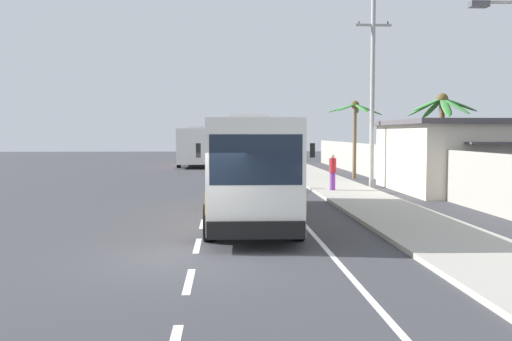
{
  "coord_description": "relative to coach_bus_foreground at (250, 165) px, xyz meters",
  "views": [
    {
      "loc": [
        0.72,
        -13.13,
        2.98
      ],
      "look_at": [
        1.81,
        6.41,
        1.7
      ],
      "focal_mm": 40.12,
      "sensor_mm": 36.0,
      "label": 1
    }
  ],
  "objects": [
    {
      "name": "ground_plane",
      "position": [
        -1.61,
        -6.43,
        -1.9
      ],
      "size": [
        160.0,
        160.0,
        0.0
      ],
      "primitive_type": "plane",
      "color": "#3A3A3F"
    },
    {
      "name": "motorcycle_beside_bus",
      "position": [
        1.94,
        9.76,
        -1.26
      ],
      "size": [
        0.56,
        1.96,
        1.56
      ],
      "color": "black",
      "rests_on": "ground"
    },
    {
      "name": "coach_bus_foreground",
      "position": [
        0.0,
        0.0,
        0.0
      ],
      "size": [
        3.05,
        11.25,
        3.65
      ],
      "color": "silver",
      "rests_on": "ground"
    },
    {
      "name": "roadside_building",
      "position": [
        13.53,
        9.08,
        -0.06
      ],
      "size": [
        11.8,
        9.27,
        3.65
      ],
      "color": "beige",
      "rests_on": "ground"
    },
    {
      "name": "pedestrian_near_kerb",
      "position": [
        4.51,
        8.6,
        -0.82
      ],
      "size": [
        0.36,
        0.36,
        1.8
      ],
      "rotation": [
        0.0,
        0.0,
        1.72
      ],
      "color": "#75388E",
      "rests_on": "sidewalk_kerb"
    },
    {
      "name": "lane_markings",
      "position": [
        0.41,
        8.46,
        -1.9
      ],
      "size": [
        3.48,
        71.44,
        0.01
      ],
      "color": "white",
      "rests_on": "ground"
    },
    {
      "name": "sidewalk_kerb",
      "position": [
        5.19,
        3.57,
        -1.83
      ],
      "size": [
        3.2,
        90.0,
        0.14
      ],
      "primitive_type": "cube",
      "color": "#A8A399",
      "rests_on": "ground"
    },
    {
      "name": "utility_pole_mid",
      "position": [
        7.21,
        11.44,
        3.52
      ],
      "size": [
        1.99,
        0.24,
        10.49
      ],
      "color": "#9E9E99",
      "rests_on": "ground"
    },
    {
      "name": "palm_nearest",
      "position": [
        7.64,
        17.52,
        2.02
      ],
      "size": [
        3.55,
        3.74,
        5.1
      ],
      "color": "brown",
      "rests_on": "ground"
    },
    {
      "name": "boundary_wall",
      "position": [
        8.99,
        7.57,
        -0.78
      ],
      "size": [
        0.24,
        60.0,
        2.25
      ],
      "primitive_type": "cube",
      "color": "#9E998E",
      "rests_on": "ground"
    },
    {
      "name": "palm_second",
      "position": [
        9.18,
        6.48,
        1.78
      ],
      "size": [
        3.29,
        3.06,
        4.83
      ],
      "color": "brown",
      "rests_on": "ground"
    },
    {
      "name": "coach_bus_far_lane",
      "position": [
        -3.53,
        33.38,
        -0.0
      ],
      "size": [
        3.04,
        12.35,
        3.64
      ],
      "color": "white",
      "rests_on": "ground"
    }
  ]
}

